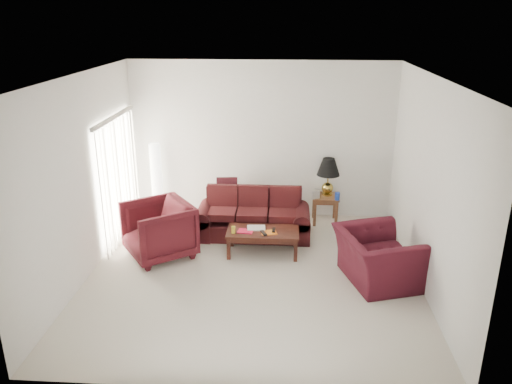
{
  "coord_description": "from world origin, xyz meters",
  "views": [
    {
      "loc": [
        0.51,
        -6.77,
        3.81
      ],
      "look_at": [
        0.0,
        0.85,
        1.05
      ],
      "focal_mm": 35.0,
      "sensor_mm": 36.0,
      "label": 1
    }
  ],
  "objects_px": {
    "sofa": "(253,214)",
    "armchair_left": "(159,230)",
    "floor_lamp": "(157,181)",
    "coffee_table": "(263,242)",
    "end_table": "(325,209)",
    "armchair_right": "(377,257)"
  },
  "relations": [
    {
      "from": "end_table",
      "to": "floor_lamp",
      "type": "distance_m",
      "value": 3.28
    },
    {
      "from": "floor_lamp",
      "to": "sofa",
      "type": "bearing_deg",
      "value": -21.73
    },
    {
      "from": "floor_lamp",
      "to": "armchair_left",
      "type": "height_order",
      "value": "floor_lamp"
    },
    {
      "from": "armchair_right",
      "to": "coffee_table",
      "type": "xyz_separation_m",
      "value": [
        -1.74,
        0.78,
        -0.18
      ]
    },
    {
      "from": "floor_lamp",
      "to": "coffee_table",
      "type": "height_order",
      "value": "floor_lamp"
    },
    {
      "from": "sofa",
      "to": "end_table",
      "type": "xyz_separation_m",
      "value": [
        1.33,
        0.71,
        -0.15
      ]
    },
    {
      "from": "sofa",
      "to": "armchair_left",
      "type": "relative_size",
      "value": 2.0
    },
    {
      "from": "armchair_left",
      "to": "armchair_right",
      "type": "relative_size",
      "value": 0.86
    },
    {
      "from": "sofa",
      "to": "coffee_table",
      "type": "xyz_separation_m",
      "value": [
        0.22,
        -0.7,
        -0.21
      ]
    },
    {
      "from": "armchair_right",
      "to": "armchair_left",
      "type": "bearing_deg",
      "value": 63.03
    },
    {
      "from": "floor_lamp",
      "to": "armchair_left",
      "type": "distance_m",
      "value": 1.74
    },
    {
      "from": "armchair_left",
      "to": "coffee_table",
      "type": "xyz_separation_m",
      "value": [
        1.69,
        0.2,
        -0.25
      ]
    },
    {
      "from": "floor_lamp",
      "to": "coffee_table",
      "type": "bearing_deg",
      "value": -34.39
    },
    {
      "from": "armchair_right",
      "to": "coffee_table",
      "type": "relative_size",
      "value": 1.0
    },
    {
      "from": "sofa",
      "to": "floor_lamp",
      "type": "relative_size",
      "value": 1.35
    },
    {
      "from": "sofa",
      "to": "armchair_left",
      "type": "height_order",
      "value": "armchair_left"
    },
    {
      "from": "end_table",
      "to": "floor_lamp",
      "type": "relative_size",
      "value": 0.36
    },
    {
      "from": "floor_lamp",
      "to": "armchair_right",
      "type": "bearing_deg",
      "value": -30.08
    },
    {
      "from": "coffee_table",
      "to": "armchair_right",
      "type": "bearing_deg",
      "value": -7.59
    },
    {
      "from": "floor_lamp",
      "to": "armchair_right",
      "type": "xyz_separation_m",
      "value": [
        3.87,
        -2.24,
        -0.36
      ]
    },
    {
      "from": "sofa",
      "to": "end_table",
      "type": "height_order",
      "value": "sofa"
    },
    {
      "from": "sofa",
      "to": "armchair_right",
      "type": "height_order",
      "value": "sofa"
    }
  ]
}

